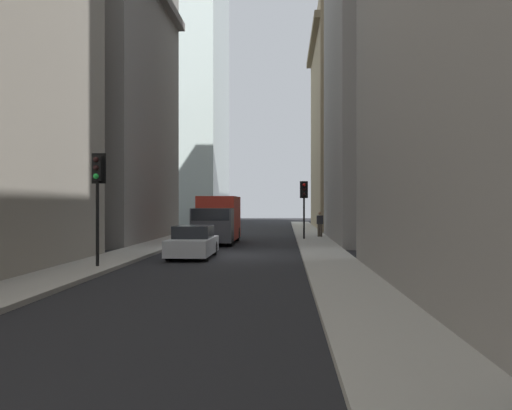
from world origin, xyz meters
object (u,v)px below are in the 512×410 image
(pedestrian, at_px, (320,223))
(sedan_silver, at_px, (193,243))
(traffic_light_midblock, at_px, (304,196))
(traffic_light_foreground, at_px, (97,183))
(delivery_truck, at_px, (218,219))
(discarded_bottle, at_px, (167,243))

(pedestrian, bearing_deg, sedan_silver, 155.04)
(traffic_light_midblock, bearing_deg, traffic_light_foreground, 153.77)
(delivery_truck, relative_size, traffic_light_foreground, 1.58)
(sedan_silver, xyz_separation_m, discarded_bottle, (5.70, 2.41, -0.42))
(sedan_silver, xyz_separation_m, traffic_light_foreground, (-4.64, 2.69, 2.48))
(sedan_silver, height_order, traffic_light_midblock, traffic_light_midblock)
(sedan_silver, xyz_separation_m, traffic_light_midblock, (11.55, -5.28, 2.21))
(traffic_light_foreground, distance_m, traffic_light_midblock, 18.05)
(delivery_truck, distance_m, discarded_bottle, 4.14)
(sedan_silver, height_order, traffic_light_foreground, traffic_light_foreground)
(sedan_silver, bearing_deg, discarded_bottle, 22.95)
(discarded_bottle, bearing_deg, traffic_light_foreground, 178.46)
(traffic_light_midblock, xyz_separation_m, discarded_bottle, (-5.85, 7.70, -2.62))
(sedan_silver, bearing_deg, traffic_light_midblock, -24.58)
(traffic_light_foreground, xyz_separation_m, discarded_bottle, (10.33, -0.28, -2.89))
(sedan_silver, distance_m, traffic_light_midblock, 12.89)
(delivery_truck, bearing_deg, traffic_light_foreground, 168.71)
(traffic_light_midblock, bearing_deg, sedan_silver, 155.42)
(traffic_light_midblock, relative_size, discarded_bottle, 13.79)
(traffic_light_midblock, distance_m, pedestrian, 3.14)
(sedan_silver, relative_size, discarded_bottle, 15.93)
(traffic_light_foreground, bearing_deg, delivery_truck, -11.29)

